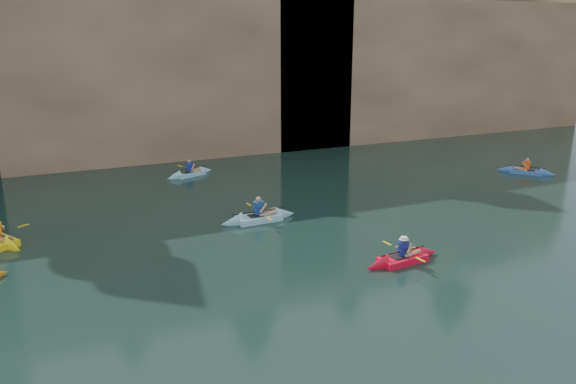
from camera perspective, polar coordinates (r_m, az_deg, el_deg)
name	(u,v)px	position (r m, az deg, el deg)	size (l,w,h in m)	color
ground	(281,359)	(13.95, -0.72, -16.64)	(160.00, 160.00, 0.00)	black
cliff	(110,53)	(41.08, -17.67, 13.34)	(70.00, 16.00, 12.00)	tan
cliff_slab_center	(161,62)	(34.09, -12.76, 12.73)	(24.00, 2.40, 11.40)	tan
cliff_slab_east	(441,67)	(42.73, 15.26, 12.16)	(26.00, 2.40, 9.84)	tan
sea_cave_center	(58,142)	(33.30, -22.29, 4.72)	(3.50, 1.00, 3.20)	black
sea_cave_east	(292,115)	(36.22, 0.40, 7.82)	(5.00, 1.00, 4.50)	black
main_kayaker	(403,258)	(19.39, 11.57, -6.60)	(3.10, 2.09, 1.13)	red
kayaker_ltblue_near	(259,217)	(22.96, -2.99, -2.60)	(3.29, 2.52, 1.29)	#94D3F7
kayaker_ltblue_mid	(190,173)	(30.47, -9.94, 1.89)	(2.92, 2.06, 1.09)	#8FD7EF
kayaker_blue_east	(526,171)	(33.09, 23.03, 1.95)	(2.47, 2.66, 1.06)	#3A6BC6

